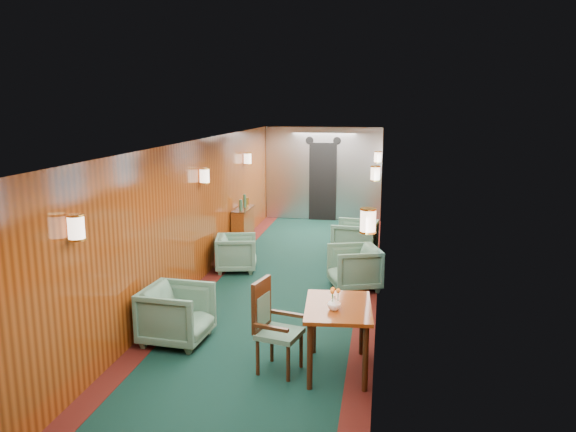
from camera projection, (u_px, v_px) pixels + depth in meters
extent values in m
plane|color=black|center=(282.00, 293.00, 8.97)|extent=(12.00, 12.00, 0.00)
cube|color=white|center=(282.00, 146.00, 8.51)|extent=(3.00, 12.00, 0.10)
cube|color=white|center=(282.00, 145.00, 8.51)|extent=(1.20, 12.00, 0.06)
cube|color=brown|center=(324.00, 173.00, 14.53)|extent=(3.00, 0.10, 2.40)
cube|color=brown|center=(190.00, 217.00, 8.99)|extent=(0.10, 12.00, 2.40)
cube|color=brown|center=(379.00, 223.00, 8.49)|extent=(0.10, 12.00, 2.40)
cube|color=#3C100C|center=(201.00, 288.00, 9.20)|extent=(0.30, 12.00, 0.01)
cube|color=#3C100C|center=(367.00, 298.00, 8.75)|extent=(0.30, 12.00, 0.01)
cube|color=#BABCC2|center=(323.00, 174.00, 14.46)|extent=(2.98, 0.12, 2.38)
cube|color=black|center=(323.00, 182.00, 14.42)|extent=(0.70, 0.06, 2.00)
cylinder|color=black|center=(310.00, 140.00, 14.28)|extent=(0.20, 0.04, 0.20)
cylinder|color=black|center=(337.00, 141.00, 14.16)|extent=(0.20, 0.04, 0.20)
cube|color=silver|center=(374.00, 277.00, 5.06)|extent=(0.02, 1.10, 0.80)
cube|color=slate|center=(373.00, 277.00, 5.06)|extent=(0.01, 0.96, 0.66)
cube|color=silver|center=(378.00, 221.00, 7.47)|extent=(0.02, 1.10, 0.80)
cube|color=slate|center=(378.00, 221.00, 7.47)|extent=(0.01, 0.96, 0.66)
cube|color=silver|center=(380.00, 192.00, 9.89)|extent=(0.02, 1.10, 0.80)
cube|color=slate|center=(380.00, 192.00, 9.89)|extent=(0.01, 0.96, 0.66)
cube|color=silver|center=(381.00, 174.00, 12.30)|extent=(0.02, 1.10, 0.80)
cube|color=slate|center=(381.00, 174.00, 12.30)|extent=(0.01, 0.96, 0.66)
cylinder|color=#FFE2C6|center=(76.00, 227.00, 5.47)|extent=(0.16, 0.16, 0.24)
cylinder|color=gold|center=(77.00, 239.00, 5.49)|extent=(0.17, 0.17, 0.02)
cylinder|color=#FFE2C6|center=(368.00, 221.00, 5.78)|extent=(0.16, 0.16, 0.24)
cylinder|color=gold|center=(368.00, 232.00, 5.80)|extent=(0.17, 0.17, 0.02)
cylinder|color=#FFE2C6|center=(205.00, 176.00, 9.33)|extent=(0.16, 0.16, 0.24)
cylinder|color=gold|center=(205.00, 183.00, 9.36)|extent=(0.17, 0.17, 0.02)
cylinder|color=#FFE2C6|center=(375.00, 173.00, 9.64)|extent=(0.16, 0.16, 0.24)
cylinder|color=gold|center=(375.00, 180.00, 9.66)|extent=(0.17, 0.17, 0.02)
cylinder|color=#FFE2C6|center=(248.00, 158.00, 12.23)|extent=(0.16, 0.16, 0.24)
cylinder|color=gold|center=(248.00, 164.00, 12.26)|extent=(0.17, 0.17, 0.02)
cylinder|color=#FFE2C6|center=(378.00, 157.00, 12.54)|extent=(0.16, 0.16, 0.24)
cylinder|color=gold|center=(378.00, 162.00, 12.56)|extent=(0.17, 0.17, 0.02)
cube|color=brown|center=(338.00, 307.00, 6.24)|extent=(0.81, 1.09, 0.04)
cylinder|color=#391D0D|center=(310.00, 357.00, 5.90)|extent=(0.06, 0.06, 0.74)
cylinder|color=#391D0D|center=(365.00, 359.00, 5.85)|extent=(0.06, 0.06, 0.74)
cylinder|color=#391D0D|center=(314.00, 324.00, 6.78)|extent=(0.06, 0.06, 0.74)
cylinder|color=#391D0D|center=(362.00, 326.00, 6.73)|extent=(0.06, 0.06, 0.74)
cube|color=#1E4738|center=(280.00, 334.00, 6.29)|extent=(0.54, 0.54, 0.06)
cube|color=#391D0D|center=(261.00, 304.00, 6.32)|extent=(0.15, 0.41, 0.59)
cube|color=#1E4738|center=(263.00, 310.00, 6.32)|extent=(0.09, 0.31, 0.35)
cube|color=#391D0D|center=(271.00, 328.00, 6.06)|extent=(0.41, 0.15, 0.04)
cube|color=#391D0D|center=(288.00, 314.00, 6.46)|extent=(0.41, 0.15, 0.04)
cylinder|color=#391D0D|center=(258.00, 357.00, 6.24)|extent=(0.04, 0.04, 0.42)
cylinder|color=#391D0D|center=(288.00, 363.00, 6.10)|extent=(0.04, 0.04, 0.42)
cylinder|color=#391D0D|center=(272.00, 344.00, 6.58)|extent=(0.04, 0.04, 0.42)
cylinder|color=#391D0D|center=(301.00, 350.00, 6.43)|extent=(0.04, 0.04, 0.42)
cube|color=brown|center=(243.00, 228.00, 11.80)|extent=(0.27, 0.91, 0.82)
cube|color=#391D0D|center=(243.00, 209.00, 11.71)|extent=(0.29, 0.93, 0.02)
cylinder|color=#285137|center=(241.00, 205.00, 11.47)|extent=(0.07, 0.07, 0.22)
cylinder|color=#285137|center=(245.00, 201.00, 11.77)|extent=(0.06, 0.06, 0.28)
cylinder|color=gold|center=(247.00, 202.00, 11.96)|extent=(0.08, 0.08, 0.18)
imported|color=white|center=(334.00, 303.00, 6.09)|extent=(0.18, 0.18, 0.16)
imported|color=#1E4738|center=(177.00, 314.00, 7.10)|extent=(0.86, 0.84, 0.73)
imported|color=#1E4738|center=(237.00, 253.00, 10.14)|extent=(0.85, 0.83, 0.65)
imported|color=#1E4738|center=(354.00, 267.00, 9.16)|extent=(0.98, 0.97, 0.71)
imported|color=#1E4738|center=(355.00, 240.00, 10.91)|extent=(0.92, 0.90, 0.75)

